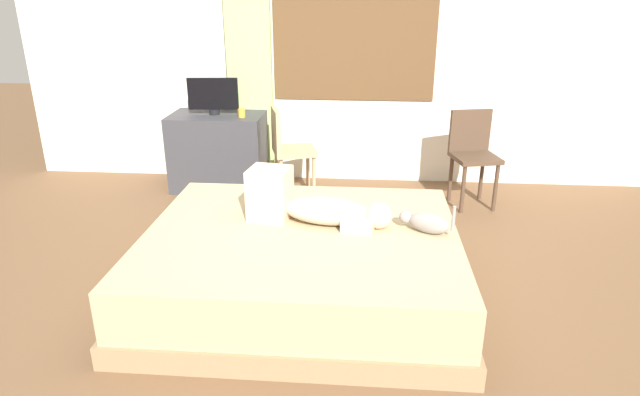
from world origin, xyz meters
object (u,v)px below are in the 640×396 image
desk (219,151)px  bed (302,264)px  cat (426,222)px  chair_spare (473,150)px  tv_monitor (213,96)px  person_lying (312,205)px  cup (242,113)px  chair_by_desk (287,146)px

desk → bed: bearing=-62.2°
bed → cat: 0.83m
chair_spare → tv_monitor: bearing=174.2°
desk → person_lying: bearing=-59.1°
person_lying → desk: bearing=120.9°
cat → cup: bearing=130.1°
bed → desk: size_ratio=2.24×
person_lying → chair_by_desk: chair_by_desk is taller
person_lying → tv_monitor: size_ratio=1.96×
cat → chair_by_desk: chair_by_desk is taller
person_lying → chair_spare: (1.31, 1.59, -0.06)m
desk → chair_by_desk: chair_by_desk is taller
person_lying → tv_monitor: bearing=121.4°
cat → cup: 2.43m
bed → chair_by_desk: size_ratio=2.34×
tv_monitor → chair_by_desk: size_ratio=0.56×
desk → tv_monitor: bearing=-180.0°
tv_monitor → bed: bearing=-61.8°
bed → cup: size_ratio=24.90×
cup → chair_spare: (2.14, -0.15, -0.27)m
chair_by_desk → chair_spare: same height
tv_monitor → chair_spare: bearing=-5.8°
desk → cup: bearing=-20.3°
cat → chair_spare: 1.80m
person_lying → chair_spare: size_ratio=1.10×
tv_monitor → chair_spare: 2.48m
cat → tv_monitor: 2.71m
person_lying → desk: 2.15m
person_lying → chair_by_desk: size_ratio=1.10×
chair_by_desk → bed: bearing=-79.1°
cup → chair_by_desk: (0.45, -0.16, -0.27)m
cup → chair_spare: 2.16m
tv_monitor → chair_by_desk: bearing=-19.1°
desk → cup: cup is taller
bed → cup: (-0.78, 1.90, 0.56)m
cat → chair_by_desk: size_ratio=0.38×
person_lying → cat: (0.73, -0.11, -0.05)m
desk → chair_spare: 2.43m
cup → desk: bearing=159.7°
cup → cat: bearing=-49.9°
desk → chair_spare: (2.41, -0.25, 0.14)m
desk → chair_by_desk: 0.77m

